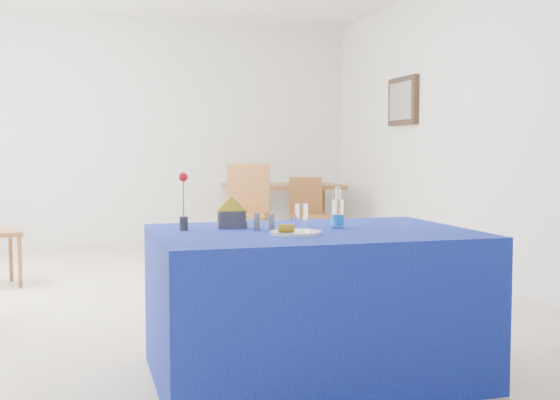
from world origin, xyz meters
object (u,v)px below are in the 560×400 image
object	(u,v)px
water_bottle	(338,214)
chair_bg_right	(308,209)
blue_table	(313,304)
chair_bg_left	(247,204)
oak_table	(282,191)
plate	(296,233)

from	to	relation	value
water_bottle	chair_bg_right	bearing A→B (deg)	73.79
blue_table	chair_bg_left	size ratio (longest dim) A/B	1.55
chair_bg_left	chair_bg_right	size ratio (longest dim) A/B	1.19
chair_bg_left	oak_table	bearing A→B (deg)	78.48
blue_table	water_bottle	world-z (taller)	water_bottle
water_bottle	oak_table	size ratio (longest dim) A/B	0.14
blue_table	chair_bg_left	distance (m)	3.93
water_bottle	oak_table	distance (m)	4.95
blue_table	oak_table	world-z (taller)	blue_table
chair_bg_left	chair_bg_right	distance (m)	0.86
chair_bg_left	chair_bg_right	xyz separation A→B (m)	(0.79, 0.33, -0.10)
chair_bg_left	water_bottle	bearing A→B (deg)	-73.51
blue_table	chair_bg_left	xyz separation A→B (m)	(0.57, 3.88, 0.21)
oak_table	chair_bg_right	xyz separation A→B (m)	(0.10, -0.69, -0.18)
oak_table	chair_bg_right	world-z (taller)	chair_bg_right
blue_table	water_bottle	bearing A→B (deg)	24.48
blue_table	water_bottle	xyz separation A→B (m)	(0.16, 0.07, 0.45)
plate	water_bottle	distance (m)	0.37
blue_table	water_bottle	size ratio (longest dim) A/B	7.44
water_bottle	oak_table	bearing A→B (deg)	77.11
chair_bg_left	chair_bg_right	world-z (taller)	chair_bg_left
plate	water_bottle	bearing A→B (deg)	35.83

